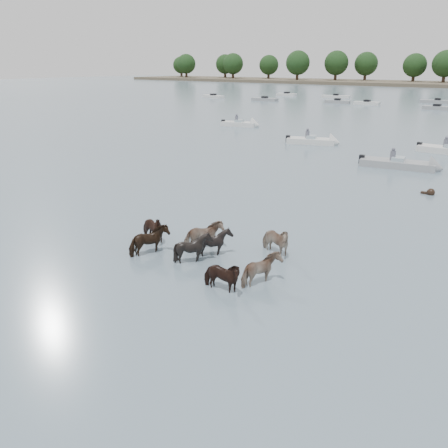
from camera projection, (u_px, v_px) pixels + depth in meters
The scene contains 8 objects.
ground at pixel (219, 261), 16.52m from camera, with size 400.00×400.00×0.00m, color #4E6171.
shoreline at pixel (314, 81), 169.34m from camera, with size 160.00×30.00×1.00m, color #4C4233.
pony_herd at pixel (205, 248), 16.50m from camera, with size 6.97×4.47×1.26m.
swimming_pony at pixel (430, 193), 24.85m from camera, with size 0.72×0.44×0.44m.
motorboat_a at pixel (319, 141), 40.32m from camera, with size 4.86×3.00×1.92m.
motorboat_b at pixel (410, 165), 30.89m from camera, with size 5.57×2.34×1.92m.
motorboat_f at pixel (245, 124), 51.63m from camera, with size 4.64×2.70×1.92m.
treeline at pixel (308, 64), 169.36m from camera, with size 144.62×20.17×11.17m.
Camera 1 is at (9.19, -12.04, 6.73)m, focal length 36.78 mm.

